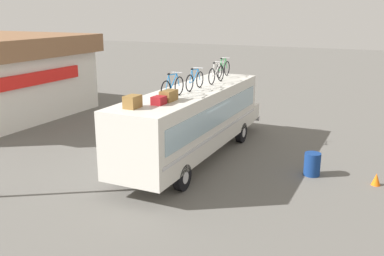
% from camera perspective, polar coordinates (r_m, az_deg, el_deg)
% --- Properties ---
extents(ground_plane, '(120.00, 120.00, 0.00)m').
position_cam_1_polar(ground_plane, '(18.57, 0.04, -4.25)').
color(ground_plane, '#605E59').
extents(bus, '(11.18, 2.46, 3.08)m').
position_cam_1_polar(bus, '(18.21, 0.29, 1.29)').
color(bus, silver).
rests_on(bus, ground).
extents(luggage_bag_1, '(0.59, 0.43, 0.43)m').
position_cam_1_polar(luggage_bag_1, '(14.48, -7.94, 3.48)').
color(luggage_bag_1, olive).
rests_on(luggage_bag_1, bus).
extents(luggage_bag_2, '(0.49, 0.40, 0.29)m').
position_cam_1_polar(luggage_bag_2, '(14.95, -4.45, 3.68)').
color(luggage_bag_2, maroon).
rests_on(luggage_bag_2, bus).
extents(luggage_bag_3, '(0.73, 0.41, 0.39)m').
position_cam_1_polar(luggage_bag_3, '(15.52, -3.12, 4.33)').
color(luggage_bag_3, olive).
rests_on(luggage_bag_3, bus).
extents(rooftop_bicycle_1, '(1.79, 0.44, 0.96)m').
position_cam_1_polar(rooftop_bicycle_1, '(16.09, -2.60, 5.47)').
color(rooftop_bicycle_1, black).
rests_on(rooftop_bicycle_1, bus).
extents(rooftop_bicycle_2, '(1.69, 0.44, 0.91)m').
position_cam_1_polar(rooftop_bicycle_2, '(17.71, 0.37, 6.36)').
color(rooftop_bicycle_2, black).
rests_on(rooftop_bicycle_2, bus).
extents(rooftop_bicycle_3, '(1.80, 0.44, 0.96)m').
position_cam_1_polar(rooftop_bicycle_3, '(19.43, 3.27, 7.19)').
color(rooftop_bicycle_3, black).
rests_on(rooftop_bicycle_3, bus).
extents(rooftop_bicycle_4, '(1.74, 0.44, 0.95)m').
position_cam_1_polar(rooftop_bicycle_4, '(21.23, 4.17, 7.88)').
color(rooftop_bicycle_4, black).
rests_on(rooftop_bicycle_4, bus).
extents(trash_bin, '(0.63, 0.63, 0.91)m').
position_cam_1_polar(trash_bin, '(17.39, 15.72, -4.66)').
color(trash_bin, navy).
rests_on(trash_bin, ground).
extents(traffic_cone, '(0.33, 0.33, 0.46)m').
position_cam_1_polar(traffic_cone, '(17.29, 23.34, -6.29)').
color(traffic_cone, orange).
rests_on(traffic_cone, ground).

